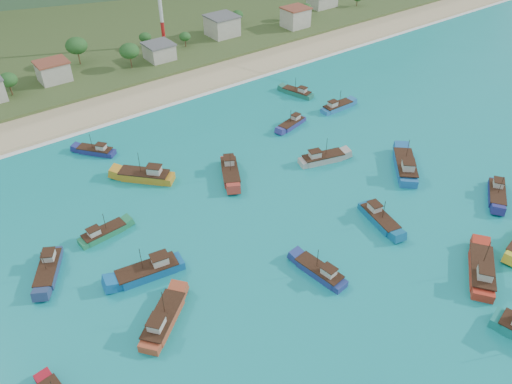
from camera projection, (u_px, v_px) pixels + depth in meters
ground at (291, 262)px, 92.25m from camera, size 600.00×600.00×0.00m
beach at (115, 104)px, 142.94m from camera, size 400.00×18.00×1.20m
land at (46, 42)px, 182.08m from camera, size 400.00×110.00×2.40m
surf_line at (129, 117)px, 136.85m from camera, size 400.00×2.50×0.08m
village at (96, 59)px, 157.44m from camera, size 216.68×26.31×7.31m
vegetation at (74, 62)px, 154.66m from camera, size 279.36×25.23×9.10m
boat_0 at (497, 194)px, 107.60m from camera, size 10.55×8.58×6.28m
boat_1 at (297, 93)px, 147.36m from camera, size 5.54×10.10×5.72m
boat_6 at (320, 272)px, 89.29m from camera, size 4.38×10.60×6.08m
boat_8 at (149, 271)px, 89.16m from camera, size 12.69×5.50×7.25m
boat_12 at (96, 151)px, 121.73m from camera, size 8.15×9.14×5.61m
boat_13 at (405, 167)px, 115.48m from camera, size 12.31×12.86×8.13m
boat_15 at (230, 172)px, 114.02m from camera, size 8.67×12.11×7.00m
boat_18 at (292, 124)px, 132.49m from camera, size 9.66×4.92×5.48m
boat_19 at (379, 219)px, 101.03m from camera, size 5.33×11.17×6.35m
boat_21 at (49, 270)px, 89.67m from camera, size 8.02×10.90×6.34m
boat_22 at (481, 271)px, 89.08m from camera, size 12.61×10.65×7.59m
boat_24 at (322, 159)px, 118.75m from camera, size 11.63×6.18×6.59m
boat_25 at (146, 176)px, 112.73m from camera, size 11.33×11.69×7.43m
boat_26 at (337, 107)px, 140.05m from camera, size 10.09×3.00×5.96m
boat_27 at (103, 233)px, 97.66m from camera, size 9.74×3.65×5.63m
boat_28 at (163, 320)px, 80.55m from camera, size 11.39×10.14×6.98m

